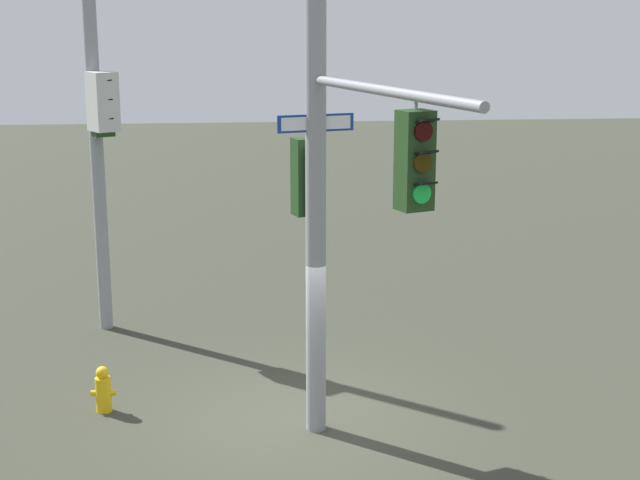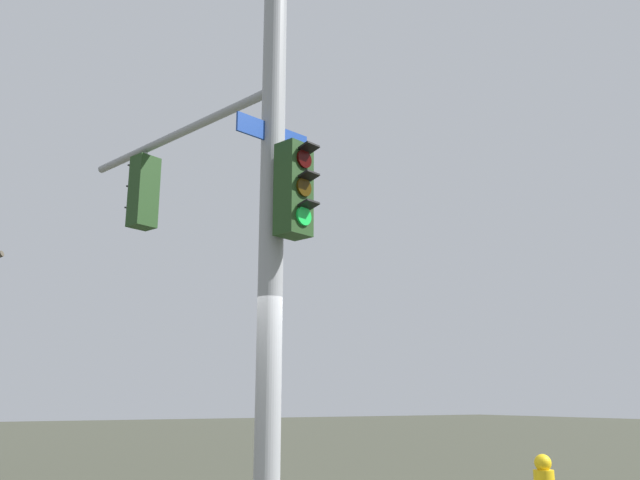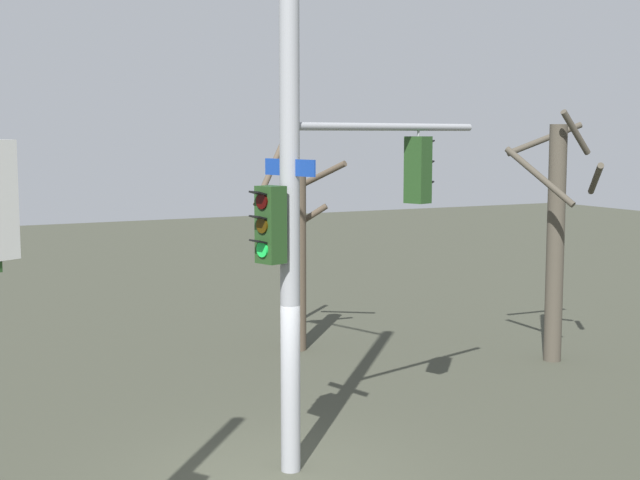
% 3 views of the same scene
% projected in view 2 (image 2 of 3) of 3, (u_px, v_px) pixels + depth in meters
% --- Properties ---
extents(main_signal_pole_assembly, '(3.17, 5.01, 9.85)m').
position_uv_depth(main_signal_pole_assembly, '(248.00, 103.00, 8.18)').
color(main_signal_pole_assembly, gray).
rests_on(main_signal_pole_assembly, ground).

